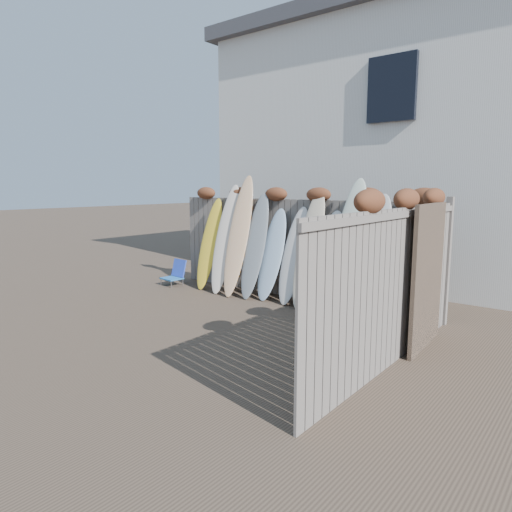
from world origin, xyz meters
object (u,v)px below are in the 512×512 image
Objects in this scene: beach_chair at (175,273)px; lattice_panel at (428,277)px; surfboard_0 at (209,244)px; wooden_crate at (376,322)px.

lattice_panel is at bearing -5.37° from beach_chair.
surfboard_0 is at bearing 167.64° from lattice_panel.
surfboard_0 is at bearing 17.25° from beach_chair.
surfboard_0 is (-5.04, 0.82, -0.02)m from lattice_panel.
lattice_panel is 5.11m from surfboard_0.
wooden_crate reaches higher than beach_chair.
lattice_panel reaches higher than wooden_crate.
surfboard_0 is (-4.45, 1.16, 0.68)m from wooden_crate.
beach_chair is at bearing -162.94° from surfboard_0.
surfboard_0 is (0.85, 0.26, 0.73)m from beach_chair.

